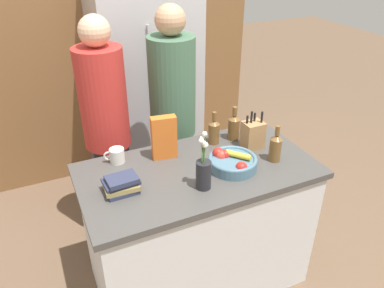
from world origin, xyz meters
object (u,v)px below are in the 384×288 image
(bottle_oil, at_px, (275,147))
(bottle_vinegar, at_px, (234,127))
(knife_block, at_px, (253,135))
(cereal_box, at_px, (164,138))
(fruit_bowl, at_px, (232,161))
(bottle_wine, at_px, (214,131))
(book_stack, at_px, (121,184))
(coffee_mug, at_px, (117,156))
(person_in_blue, at_px, (173,113))
(person_at_sink, at_px, (106,125))
(refrigerator, at_px, (147,86))
(flower_vase, at_px, (204,171))

(bottle_oil, distance_m, bottle_vinegar, 0.35)
(knife_block, xyz_separation_m, cereal_box, (-0.56, 0.13, 0.05))
(fruit_bowl, relative_size, bottle_wine, 1.30)
(book_stack, xyz_separation_m, bottle_oil, (0.94, -0.08, 0.05))
(coffee_mug, distance_m, bottle_wine, 0.65)
(cereal_box, height_order, bottle_vinegar, cereal_box)
(fruit_bowl, relative_size, book_stack, 1.51)
(fruit_bowl, xyz_separation_m, person_in_blue, (-0.09, 0.71, 0.03))
(bottle_wine, xyz_separation_m, person_at_sink, (-0.61, 0.45, -0.04))
(book_stack, bearing_deg, fruit_bowl, -3.77)
(refrigerator, xyz_separation_m, fruit_bowl, (0.04, -1.45, 0.03))
(knife_block, distance_m, coffee_mug, 0.87)
(refrigerator, distance_m, person_in_blue, 0.74)
(cereal_box, distance_m, person_at_sink, 0.55)
(cereal_box, xyz_separation_m, bottle_wine, (0.36, 0.03, -0.05))
(book_stack, distance_m, bottle_oil, 0.95)
(cereal_box, relative_size, book_stack, 1.43)
(coffee_mug, bearing_deg, fruit_bowl, -29.72)
(bottle_vinegar, bearing_deg, bottle_wine, 177.68)
(fruit_bowl, xyz_separation_m, book_stack, (-0.66, 0.04, 0.00))
(cereal_box, height_order, book_stack, cereal_box)
(refrigerator, bearing_deg, bottle_wine, -86.03)
(knife_block, bearing_deg, person_in_blue, 120.71)
(cereal_box, xyz_separation_m, coffee_mug, (-0.29, 0.07, -0.09))
(knife_block, relative_size, book_stack, 1.32)
(cereal_box, relative_size, bottle_oil, 1.17)
(flower_vase, height_order, bottle_wine, flower_vase)
(refrigerator, xyz_separation_m, knife_block, (0.28, -1.30, 0.08))
(bottle_oil, relative_size, person_at_sink, 0.14)
(cereal_box, xyz_separation_m, person_at_sink, (-0.25, 0.49, -0.09))
(knife_block, distance_m, bottle_oil, 0.20)
(knife_block, distance_m, book_stack, 0.91)
(flower_vase, distance_m, bottle_oil, 0.53)
(knife_block, distance_m, person_in_blue, 0.65)
(person_in_blue, bearing_deg, cereal_box, -96.80)
(cereal_box, xyz_separation_m, bottle_vinegar, (0.51, 0.02, -0.05))
(fruit_bowl, height_order, book_stack, fruit_bowl)
(flower_vase, distance_m, coffee_mug, 0.59)
(refrigerator, height_order, knife_block, refrigerator)
(fruit_bowl, relative_size, coffee_mug, 2.32)
(refrigerator, height_order, person_at_sink, refrigerator)
(bottle_wine, relative_size, person_in_blue, 0.13)
(book_stack, height_order, bottle_wine, bottle_wine)
(bottle_wine, bearing_deg, knife_block, -38.02)
(refrigerator, xyz_separation_m, bottle_vinegar, (0.23, -1.15, 0.08))
(person_in_blue, bearing_deg, bottle_vinegar, -34.05)
(fruit_bowl, xyz_separation_m, knife_block, (0.24, 0.15, 0.05))
(coffee_mug, xyz_separation_m, bottle_oil, (0.89, -0.39, 0.05))
(bottle_oil, relative_size, person_in_blue, 0.13)
(flower_vase, bearing_deg, cereal_box, 101.56)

